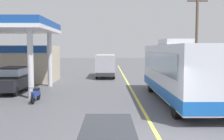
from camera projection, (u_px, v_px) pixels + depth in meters
The scene contains 10 objects.
ground at pixel (125, 77), 28.90m from camera, with size 120.00×120.00×0.00m, color #4C4C51.
lane_divider_stripe at pixel (128, 83), 23.91m from camera, with size 0.16×50.00×0.01m, color #D8CC4C.
wet_puddle_patch at pixel (108, 133), 9.73m from camera, with size 2.13×5.92×0.01m, color #26282D.
coach_bus_main at pixel (178, 72), 15.66m from camera, with size 2.60×11.04×3.69m.
gas_station_roadside at pixel (11, 54), 23.25m from camera, with size 9.10×11.95×5.10m.
car_at_pump at pixel (12, 78), 18.77m from camera, with size 1.70×4.20×1.82m.
minibus_opposing_lane at pixel (106, 64), 29.13m from camera, with size 2.04×6.13×2.44m.
motorcycle_parked_forecourt at pixel (36, 94), 15.51m from camera, with size 0.55×1.80×0.92m.
pedestrian_near_pump at pixel (15, 78), 19.48m from camera, with size 0.55×0.22×1.66m.
utility_pole_roadside at pixel (197, 37), 23.74m from camera, with size 1.80×0.24×7.94m.
Camera 1 is at (-1.75, -8.72, 3.11)m, focal length 42.46 mm.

